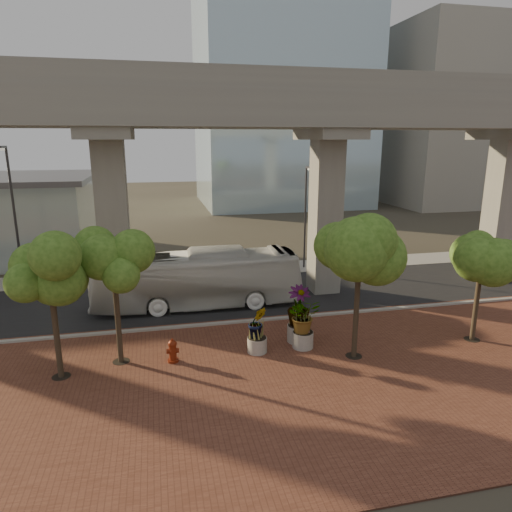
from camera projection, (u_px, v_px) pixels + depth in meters
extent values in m
plane|color=#363227|center=(232.00, 310.00, 24.85)|extent=(160.00, 160.00, 0.00)
cube|color=brown|center=(267.00, 383.00, 17.28)|extent=(70.00, 13.00, 0.06)
cube|color=black|center=(226.00, 297.00, 26.74)|extent=(90.00, 8.00, 0.04)
cube|color=#9C9992|center=(238.00, 322.00, 22.94)|extent=(70.00, 0.25, 0.16)
cube|color=#9C9992|center=(214.00, 272.00, 31.94)|extent=(90.00, 3.00, 0.06)
cube|color=gray|center=(228.00, 108.00, 22.63)|extent=(72.00, 2.40, 1.80)
cube|color=gray|center=(219.00, 112.00, 25.66)|extent=(72.00, 2.40, 1.80)
cube|color=gray|center=(231.00, 75.00, 21.25)|extent=(72.00, 0.12, 1.00)
cube|color=gray|center=(216.00, 88.00, 26.35)|extent=(72.00, 0.12, 1.00)
cube|color=gray|center=(455.00, 118.00, 63.92)|extent=(18.00, 16.00, 24.00)
imported|color=silver|center=(198.00, 279.00, 24.97)|extent=(11.34, 2.94, 3.14)
imported|color=black|center=(502.00, 251.00, 34.50)|extent=(4.90, 2.04, 1.57)
cylinder|color=maroon|center=(173.00, 360.00, 18.91)|extent=(0.46, 0.46, 0.10)
cylinder|color=maroon|center=(173.00, 352.00, 18.82)|extent=(0.31, 0.31, 0.74)
sphere|color=maroon|center=(172.00, 344.00, 18.73)|extent=(0.36, 0.36, 0.36)
cylinder|color=maroon|center=(172.00, 340.00, 18.69)|extent=(0.10, 0.10, 0.13)
cylinder|color=maroon|center=(173.00, 351.00, 18.80)|extent=(0.51, 0.20, 0.20)
cylinder|color=gray|center=(303.00, 339.00, 20.16)|extent=(0.93, 0.93, 0.73)
imported|color=#335A18|center=(303.00, 315.00, 19.87)|extent=(2.07, 2.07, 1.55)
cylinder|color=#A7A396|center=(298.00, 333.00, 20.75)|extent=(1.00, 1.00, 0.78)
imported|color=#335A18|center=(299.00, 306.00, 20.43)|extent=(2.44, 2.44, 1.83)
cylinder|color=gray|center=(257.00, 345.00, 19.71)|extent=(0.85, 0.85, 0.66)
imported|color=#335A18|center=(257.00, 322.00, 19.46)|extent=(1.89, 1.89, 1.42)
cylinder|color=#3F3424|center=(57.00, 337.00, 17.32)|extent=(0.22, 0.22, 3.31)
cylinder|color=black|center=(61.00, 376.00, 17.72)|extent=(0.70, 0.70, 0.01)
cylinder|color=#3F3424|center=(118.00, 323.00, 18.51)|extent=(0.22, 0.22, 3.43)
cylinder|color=black|center=(121.00, 361.00, 18.93)|extent=(0.70, 0.70, 0.01)
cylinder|color=#3F3424|center=(356.00, 317.00, 18.97)|extent=(0.22, 0.22, 3.52)
cylinder|color=black|center=(354.00, 356.00, 19.40)|extent=(0.70, 0.70, 0.01)
cylinder|color=#3F3424|center=(476.00, 308.00, 20.64)|extent=(0.22, 0.22, 3.09)
cylinder|color=black|center=(472.00, 339.00, 21.02)|extent=(0.70, 0.70, 0.01)
cylinder|color=#2D2D32|center=(15.00, 220.00, 27.44)|extent=(0.15, 0.15, 8.55)
cube|color=#2D2D32|center=(3.00, 147.00, 25.87)|extent=(0.16, 1.07, 0.16)
cube|color=silver|center=(0.00, 149.00, 25.39)|extent=(0.43, 0.21, 0.13)
cylinder|color=#2A292E|center=(305.00, 219.00, 32.11)|extent=(0.12, 0.12, 7.13)
cube|color=#2A292E|center=(309.00, 168.00, 30.80)|extent=(0.13, 0.89, 0.13)
cube|color=silver|center=(311.00, 169.00, 30.40)|extent=(0.36, 0.18, 0.11)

